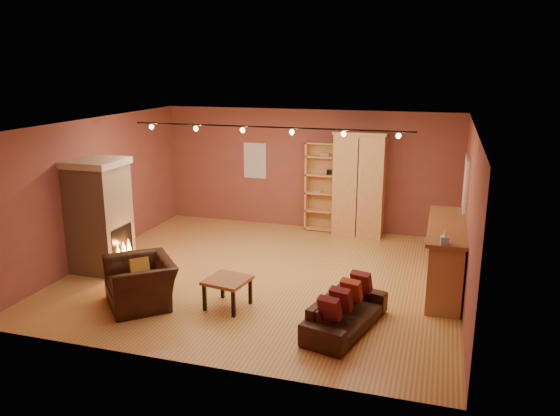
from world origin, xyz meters
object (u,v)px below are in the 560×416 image
(armoire, at_px, (359,184))
(coffee_table, at_px, (227,283))
(armchair, at_px, (140,275))
(fireplace, at_px, (100,215))
(bar_counter, at_px, (446,256))
(bookcase, at_px, (324,186))
(loveseat, at_px, (346,307))

(armoire, relative_size, coffee_table, 3.23)
(armoire, xyz_separation_m, coffee_table, (-1.40, -4.44, -0.78))
(armchair, bearing_deg, fireplace, -170.07)
(fireplace, bearing_deg, bar_counter, 7.98)
(bookcase, xyz_separation_m, armoire, (0.84, -0.19, 0.13))
(fireplace, relative_size, coffee_table, 2.88)
(bar_counter, bearing_deg, loveseat, -124.80)
(bookcase, relative_size, bar_counter, 0.84)
(coffee_table, bearing_deg, fireplace, 162.95)
(loveseat, bearing_deg, armoire, 21.39)
(bookcase, xyz_separation_m, coffee_table, (-0.56, -4.64, -0.65))
(armoire, xyz_separation_m, loveseat, (0.56, -4.64, -0.84))
(coffee_table, bearing_deg, armchair, -167.49)
(loveseat, bearing_deg, bar_counter, -20.25)
(armchair, distance_m, coffee_table, 1.42)
(bookcase, distance_m, armoire, 0.87)
(fireplace, relative_size, armchair, 1.56)
(armchair, bearing_deg, loveseat, 49.88)
(fireplace, relative_size, bookcase, 1.02)
(fireplace, xyz_separation_m, loveseat, (4.87, -1.09, -0.71))
(fireplace, distance_m, bar_counter, 6.32)
(loveseat, height_order, coffee_table, loveseat)
(armoire, relative_size, bar_counter, 0.96)
(fireplace, bearing_deg, coffee_table, -17.05)
(armoire, height_order, bar_counter, armoire)
(armoire, height_order, armchair, armoire)
(armoire, distance_m, coffee_table, 4.72)
(armoire, height_order, loveseat, armoire)
(fireplace, distance_m, armoire, 5.59)
(bookcase, distance_m, coffee_table, 4.71)
(loveseat, distance_m, coffee_table, 1.96)
(armoire, bearing_deg, fireplace, -140.58)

